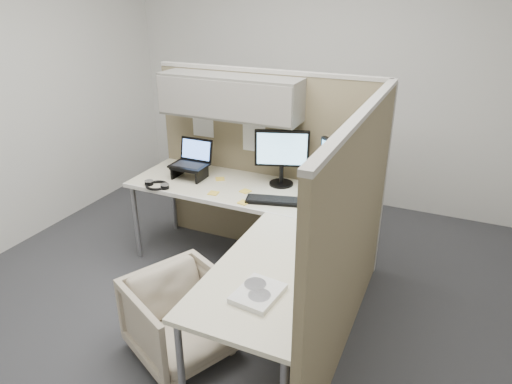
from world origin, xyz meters
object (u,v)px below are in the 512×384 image
at_px(desk, 252,219).
at_px(office_chair, 181,314).
at_px(keyboard, 275,201).
at_px(monitor_left, 282,153).

bearing_deg(desk, office_chair, -103.47).
bearing_deg(keyboard, monitor_left, 88.59).
xyz_separation_m(monitor_left, keyboard, (0.08, -0.34, -0.26)).
relative_size(desk, monitor_left, 4.29).
bearing_deg(desk, keyboard, 74.30).
bearing_deg(keyboard, desk, -120.38).
height_order(desk, monitor_left, monitor_left).
height_order(desk, keyboard, keyboard).
bearing_deg(office_chair, keyboard, 12.43).
bearing_deg(monitor_left, desk, -107.93).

